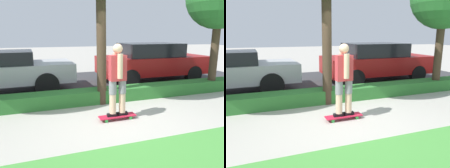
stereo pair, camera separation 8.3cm
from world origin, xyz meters
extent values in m
plane|color=#ADA89E|center=(0.00, 0.00, 0.00)|extent=(60.00, 60.00, 0.00)
cube|color=#38383A|center=(0.00, 4.20, 0.00)|extent=(14.95, 5.00, 0.01)
cube|color=#2D702D|center=(0.00, 1.60, 0.19)|extent=(14.95, 0.60, 0.38)
cube|color=red|center=(-0.05, 0.15, 0.08)|extent=(0.86, 0.24, 0.02)
cylinder|color=green|center=(0.25, 0.06, 0.04)|extent=(0.07, 0.04, 0.07)
cylinder|color=green|center=(0.25, 0.24, 0.04)|extent=(0.07, 0.04, 0.07)
cylinder|color=green|center=(-0.34, 0.06, 0.04)|extent=(0.07, 0.04, 0.07)
cylinder|color=green|center=(-0.34, 0.24, 0.04)|extent=(0.07, 0.04, 0.07)
cube|color=black|center=(-0.16, 0.15, 0.13)|extent=(0.26, 0.09, 0.07)
cylinder|color=beige|center=(-0.16, 0.15, 0.54)|extent=(0.15, 0.15, 0.76)
cylinder|color=gray|center=(-0.16, 0.15, 0.77)|extent=(0.17, 0.17, 0.30)
cube|color=black|center=(0.07, 0.15, 0.13)|extent=(0.26, 0.09, 0.07)
cylinder|color=beige|center=(0.07, 0.15, 0.54)|extent=(0.15, 0.15, 0.76)
cylinder|color=gray|center=(0.07, 0.15, 0.77)|extent=(0.17, 0.17, 0.30)
cube|color=#C6383D|center=(-0.05, 0.15, 1.20)|extent=(0.36, 0.20, 0.56)
cylinder|color=beige|center=(-0.05, 0.00, 1.26)|extent=(0.12, 0.12, 0.53)
cylinder|color=beige|center=(-0.05, 0.30, 1.26)|extent=(0.12, 0.12, 0.53)
sphere|color=beige|center=(-0.05, 0.15, 1.62)|extent=(0.21, 0.21, 0.21)
cylinder|color=#423323|center=(-0.04, 1.40, 1.70)|extent=(0.26, 0.26, 3.40)
cylinder|color=#423323|center=(3.95, 1.53, 1.27)|extent=(0.26, 0.26, 2.55)
cylinder|color=black|center=(-1.43, 2.70, 0.37)|extent=(0.74, 0.22, 0.74)
cylinder|color=black|center=(-1.43, 4.41, 0.37)|extent=(0.74, 0.22, 0.74)
cube|color=maroon|center=(2.87, 3.72, 0.69)|extent=(4.49, 2.02, 0.69)
cube|color=black|center=(2.73, 3.72, 1.30)|extent=(2.34, 1.76, 0.53)
cylinder|color=black|center=(4.25, 2.82, 0.34)|extent=(0.68, 0.24, 0.68)
cylinder|color=black|center=(4.25, 4.63, 0.34)|extent=(0.68, 0.24, 0.68)
cylinder|color=black|center=(1.49, 2.82, 0.34)|extent=(0.68, 0.24, 0.68)
cylinder|color=black|center=(1.49, 4.63, 0.34)|extent=(0.68, 0.24, 0.68)
camera|label=1|loc=(-1.74, -4.27, 1.92)|focal=35.00mm
camera|label=2|loc=(-1.82, -4.24, 1.92)|focal=35.00mm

